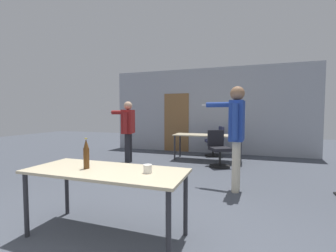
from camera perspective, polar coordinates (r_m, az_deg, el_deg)
The scene contains 9 objects.
back_wall at distance 7.81m, azimuth 9.86°, elevation 3.77°, with size 6.80×0.12×2.88m.
conference_table_near at distance 2.60m, azimuth -15.48°, elevation -12.20°, with size 1.76×0.72×0.74m.
conference_table_far at distance 6.53m, azimuth 10.07°, elevation -2.80°, with size 1.93×0.70×0.74m.
person_right_polo at distance 4.06m, azimuth 16.87°, elevation -0.28°, with size 0.80×0.65×1.82m.
person_near_casual at distance 6.19m, azimuth -10.20°, elevation -0.11°, with size 0.89×0.69×1.67m.
office_chair_near_pushed at distance 5.91m, azimuth 12.73°, elevation -5.88°, with size 0.65×0.68×0.91m.
office_chair_side_rolled at distance 7.33m, azimuth 11.97°, elevation -4.02°, with size 0.65×0.60×0.93m.
beer_bottle at distance 2.67m, azimuth -20.04°, elevation -6.75°, with size 0.06×0.06×0.34m.
drink_cup at distance 2.36m, azimuth -5.20°, elevation -10.76°, with size 0.09×0.09×0.09m.
Camera 1 is at (1.18, -1.50, 1.36)m, focal length 24.00 mm.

